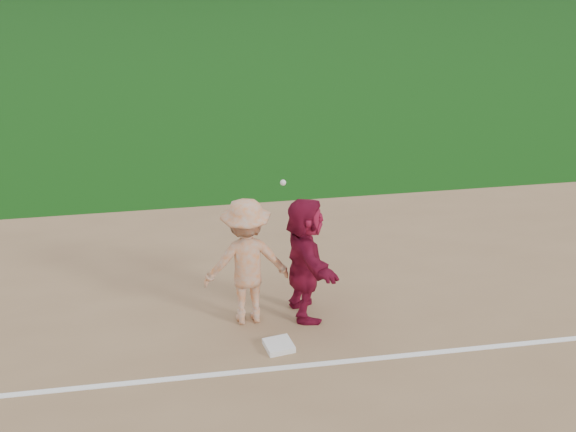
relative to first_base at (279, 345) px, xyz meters
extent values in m
plane|color=#0F3F0C|center=(0.43, 0.31, -0.06)|extent=(160.00, 160.00, 0.00)
cube|color=white|center=(0.43, -0.49, -0.04)|extent=(60.00, 0.10, 0.01)
cube|color=white|center=(0.00, 0.00, 0.00)|extent=(0.46, 0.46, 0.09)
imported|color=maroon|center=(0.54, 0.86, 0.95)|extent=(0.71, 1.88, 1.99)
imported|color=#A8A8AB|center=(-0.36, 0.85, 0.97)|extent=(1.35, 0.82, 2.03)
sphere|color=silver|center=(0.15, 0.52, 2.36)|extent=(0.08, 0.08, 0.08)
camera|label=1|loc=(-1.29, -8.71, 6.17)|focal=45.00mm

